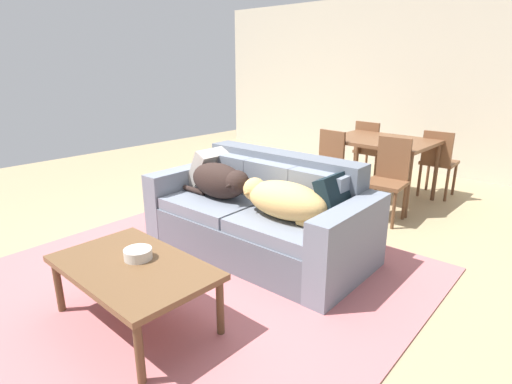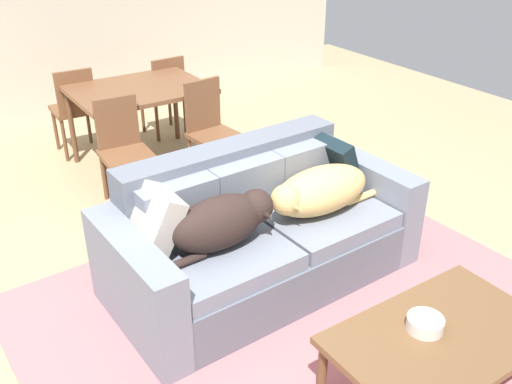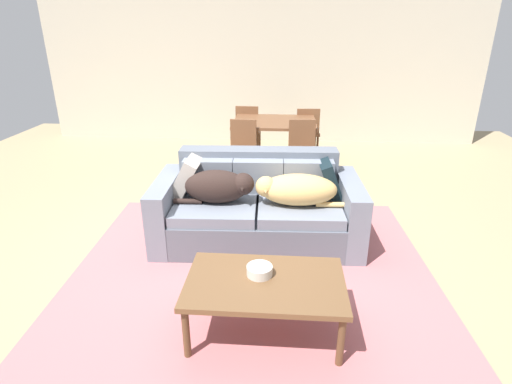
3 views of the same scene
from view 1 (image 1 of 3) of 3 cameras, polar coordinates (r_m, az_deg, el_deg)
name	(u,v)px [view 1 (image 1 of 3)]	position (r m, az deg, el deg)	size (l,w,h in m)	color
ground_plane	(240,244)	(4.02, -2.26, -7.20)	(10.00, 10.00, 0.00)	tan
back_partition	(419,84)	(7.07, 21.74, 13.71)	(8.00, 0.12, 2.70)	beige
area_rug	(190,282)	(3.40, -9.11, -12.28)	(3.24, 3.33, 0.01)	#B9676A
couch	(261,216)	(3.78, 0.74, -3.30)	(2.09, 1.07, 0.88)	slate
dog_on_left_cushion	(221,181)	(3.81, -4.93, 1.54)	(0.79, 0.33, 0.33)	#2E211D
dog_on_right_cushion	(283,199)	(3.34, 3.78, -1.04)	(0.92, 0.40, 0.30)	#DCAD64
throw_pillow_by_left_arm	(210,168)	(4.21, -6.40, 3.30)	(0.14, 0.41, 0.41)	#B0A89D
throw_pillow_by_right_arm	(337,199)	(3.34, 11.14, -0.95)	(0.11, 0.39, 0.39)	black
coffee_table	(133,271)	(2.83, -16.68, -10.43)	(1.11, 0.69, 0.44)	brown
bowl_on_coffee_table	(138,254)	(2.86, -16.06, -8.26)	(0.19, 0.19, 0.07)	silver
dining_table	(382,145)	(5.36, 17.03, 6.25)	(1.21, 0.94, 0.77)	brown
dining_chair_near_left	(326,164)	(5.10, 9.64, 3.89)	(0.42, 0.42, 0.89)	brown
dining_chair_near_right	(389,176)	(4.71, 17.93, 2.13)	(0.44, 0.44, 0.91)	brown
dining_chair_far_left	(370,149)	(6.11, 15.50, 5.84)	(0.41, 0.41, 0.89)	brown
dining_chair_far_right	(438,160)	(5.74, 23.95, 4.10)	(0.42, 0.42, 0.87)	brown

